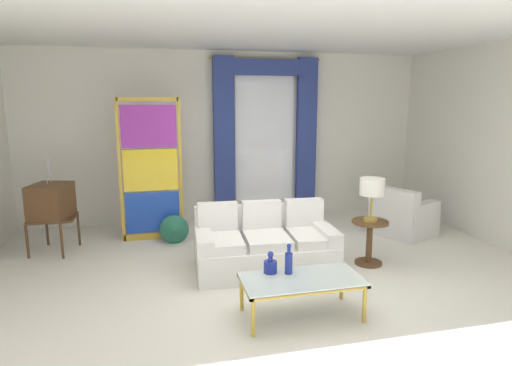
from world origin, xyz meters
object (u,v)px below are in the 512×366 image
Objects in this scene: couch_white_long at (264,246)px; stained_glass_divider at (151,173)px; vintage_tv at (51,203)px; round_side_table at (369,238)px; coffee_table at (302,282)px; peacock_figurine at (175,231)px; armchair_white at (402,218)px; bottle_blue_decanter at (270,266)px; bottle_crystal_tall at (289,262)px; table_lamp_brass at (372,189)px.

stained_glass_divider reaches higher than couch_white_long.
vintage_tv is 4.45m from round_side_table.
vintage_tv reaches higher than coffee_table.
armchair_white is at bearing -5.97° from peacock_figurine.
bottle_blue_decanter is 0.17× the size of vintage_tv.
round_side_table is at bearing -32.18° from stained_glass_divider.
coffee_table is 0.36m from bottle_blue_decanter.
couch_white_long is 1.67× the size of armchair_white.
coffee_table is at bearing -57.14° from bottle_crystal_tall.
stained_glass_divider is at bearing 113.45° from bottle_blue_decanter.
vintage_tv reaches higher than bottle_blue_decanter.
couch_white_long reaches higher than bottle_crystal_tall.
bottle_crystal_tall is 0.56× the size of table_lamp_brass.
bottle_blue_decanter is 0.40× the size of table_lamp_brass.
round_side_table reaches higher than coffee_table.
armchair_white is at bearing 42.39° from round_side_table.
peacock_figurine is 2.96m from table_lamp_brass.
vintage_tv reaches higher than bottle_crystal_tall.
coffee_table is at bearing -37.43° from bottle_blue_decanter.
table_lamp_brass is (1.40, -0.19, 0.72)m from couch_white_long.
vintage_tv is at bearing 176.90° from peacock_figurine.
bottle_blue_decanter is at bearing -43.47° from vintage_tv.
vintage_tv is 4.45m from table_lamp_brass.
round_side_table is (4.18, -1.50, -0.37)m from vintage_tv.
couch_white_long is 2.66m from armchair_white.
stained_glass_divider is (-1.16, 2.68, 0.57)m from bottle_blue_decanter.
table_lamp_brass reaches higher than round_side_table.
armchair_white is 1.80× the size of peacock_figurine.
bottle_crystal_tall is at bearing -66.73° from peacock_figurine.
armchair_white is at bearing 38.18° from bottle_crystal_tall.
stained_glass_divider is (-1.34, 2.74, 0.52)m from bottle_crystal_tall.
armchair_white reaches higher than bottle_blue_decanter.
bottle_crystal_tall is 3.10m from stained_glass_divider.
coffee_table is 2.11× the size of table_lamp_brass.
stained_glass_divider reaches higher than table_lamp_brass.
peacock_figurine is (0.31, -0.35, -0.84)m from stained_glass_divider.
round_side_table is at bearing -7.59° from couch_white_long.
vintage_tv is at bearing -169.62° from stained_glass_divider.
armchair_white is at bearing -10.50° from stained_glass_divider.
bottle_blue_decanter is 0.39× the size of round_side_table.
bottle_blue_decanter reaches higher than peacock_figurine.
armchair_white reaches higher than bottle_crystal_tall.
bottle_crystal_tall is 1.76m from round_side_table.
peacock_figurine reaches higher than coffee_table.
vintage_tv is 2.24× the size of peacock_figurine.
vintage_tv is at bearing 136.53° from bottle_blue_decanter.
couch_white_long reaches higher than round_side_table.
bottle_blue_decanter is at bearing -150.16° from table_lamp_brass.
couch_white_long is 3.01× the size of peacock_figurine.
round_side_table is at bearing -19.70° from vintage_tv.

